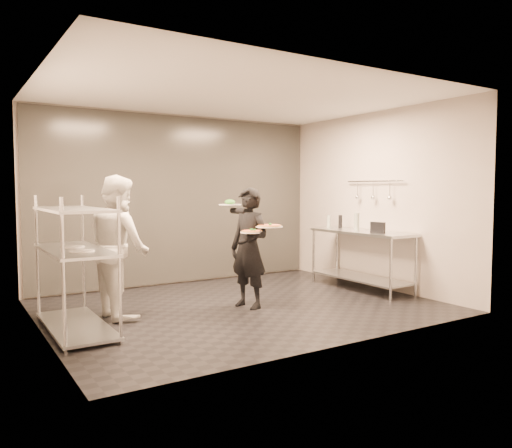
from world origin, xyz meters
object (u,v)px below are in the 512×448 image
pass_rack (75,262)px  bottle_green (357,222)px  prep_counter (361,250)px  chef (119,246)px  pos_monitor (378,228)px  bottle_clear (329,221)px  pizza_plate_far (269,226)px  pizza_plate_near (252,232)px  bottle_dark (340,222)px  salad_plate (230,203)px  waiter (249,248)px

pass_rack → bottle_green: 4.24m
prep_counter → chef: size_ratio=1.03×
pos_monitor → bottle_clear: (0.13, 1.26, 0.02)m
pizza_plate_far → pass_rack: bearing=171.8°
pizza_plate_near → bottle_dark: (2.31, 0.91, -0.00)m
bottle_green → pizza_plate_far: bearing=-169.6°
salad_plate → bottle_dark: 2.37m
pizza_plate_near → bottle_green: size_ratio=1.04×
pass_rack → salad_plate: 2.20m
bottle_clear → bottle_dark: (0.08, -0.20, 0.00)m
prep_counter → bottle_clear: bearing=89.1°
prep_counter → pizza_plate_near: pizza_plate_near is taller
salad_plate → bottle_green: salad_plate is taller
salad_plate → bottle_dark: salad_plate is taller
chef → bottle_green: chef is taller
pizza_plate_near → prep_counter: bearing=8.1°
salad_plate → bottle_green: 2.16m
waiter → bottle_green: waiter is taller
pizza_plate_near → bottle_dark: bearing=21.6°
prep_counter → pizza_plate_far: bearing=-170.1°
pizza_plate_far → bottle_dark: size_ratio=1.59×
pass_rack → salad_plate: size_ratio=5.21×
pizza_plate_near → salad_plate: 0.65m
salad_plate → bottle_dark: bearing=8.8°
pizza_plate_near → pizza_plate_far: bearing=-6.1°
chef → bottle_green: 3.65m
pass_rack → waiter: (2.20, -0.11, 0.03)m
bottle_green → bottle_dark: bearing=71.8°
chef → salad_plate: chef is taller
pass_rack → bottle_green: bearing=0.0°
pass_rack → chef: chef is taller
prep_counter → bottle_dark: bearing=81.1°
bottle_clear → pass_rack: bearing=-169.5°
pizza_plate_far → chef: bearing=158.6°
waiter → pizza_plate_far: 0.41m
prep_counter → pizza_plate_near: (-2.21, -0.31, 0.41)m
pos_monitor → bottle_dark: bottle_dark is taller
salad_plate → bottle_green: (2.12, -0.24, -0.32)m
prep_counter → salad_plate: salad_plate is taller
chef → bottle_dark: 3.84m
pass_rack → pizza_plate_near: (2.12, -0.31, 0.26)m
bottle_green → bottle_dark: size_ratio=1.30×
pass_rack → salad_plate: (2.10, 0.24, 0.61)m
chef → pizza_plate_far: 1.91m
prep_counter → bottle_green: bottle_green is taller
pass_rack → pizza_plate_near: 2.15m
pass_rack → prep_counter: pass_rack is taller
pizza_plate_near → bottle_green: (2.11, 0.31, 0.03)m
salad_plate → bottle_dark: size_ratio=1.39×
waiter → salad_plate: size_ratio=5.19×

